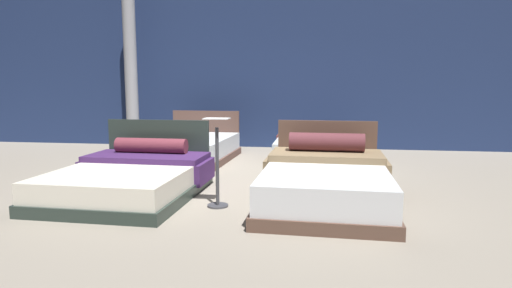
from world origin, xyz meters
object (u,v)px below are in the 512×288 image
bed_1 (325,181)px  price_sign (217,173)px  bed_2 (190,148)px  support_pillar (131,69)px  bed_0 (131,178)px  bed_3 (318,150)px

bed_1 → price_sign: (-1.22, -0.33, 0.13)m
bed_2 → support_pillar: (-1.69, 1.29, 1.53)m
bed_0 → support_pillar: size_ratio=0.59×
bed_1 → bed_3: bearing=93.6°
bed_2 → price_sign: bearing=-64.4°
bed_2 → bed_3: 2.36m
bed_0 → price_sign: size_ratio=2.03×
bed_1 → bed_2: size_ratio=1.03×
bed_0 → bed_3: 3.44m
bed_2 → support_pillar: support_pillar is taller
bed_0 → bed_1: bearing=1.6°
price_sign → bed_3: bearing=68.1°
bed_1 → bed_3: size_ratio=1.14×
bed_0 → bed_3: (2.34, 2.53, 0.02)m
bed_1 → support_pillar: support_pillar is taller
bed_3 → price_sign: (-1.15, -2.86, 0.15)m
bed_0 → price_sign: (1.19, -0.33, 0.17)m
bed_1 → support_pillar: 5.84m
support_pillar → bed_2: bearing=-37.4°
bed_3 → bed_0: bearing=-132.1°
bed_3 → price_sign: 3.09m
bed_1 → bed_2: bed_1 is taller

